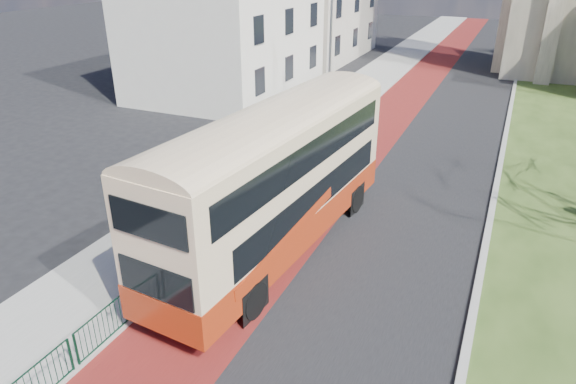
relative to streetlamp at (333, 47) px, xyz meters
The scene contains 10 objects.
ground 19.08m from the streetlamp, 76.42° to the right, with size 160.00×160.00×0.00m, color black.
road_carriageway 7.70m from the streetlamp, 18.88° to the left, with size 9.00×120.00×0.01m, color black.
bus_lane 5.91m from the streetlamp, 32.43° to the left, with size 3.40×120.00×0.01m, color #591414.
pavement_west 5.00m from the streetlamp, 108.07° to the left, with size 4.00×120.00×0.12m, color gray.
kerb_west 5.13m from the streetlamp, 56.03° to the left, with size 0.25×120.00×0.13m, color #999993.
kerb_east 12.07m from the streetlamp, 20.95° to the left, with size 0.25×80.00×0.13m, color #999993.
pedestrian_railing 14.64m from the streetlamp, 84.30° to the right, with size 0.07×24.00×1.12m.
street_block_near 10.62m from the streetlamp, 157.49° to the left, with size 10.30×14.30×13.00m.
streetlamp is the anchor object (origin of this frame).
bus 16.06m from the streetlamp, 77.10° to the right, with size 3.90×12.31×5.06m.
Camera 1 is at (6.05, -12.03, 9.74)m, focal length 32.00 mm.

